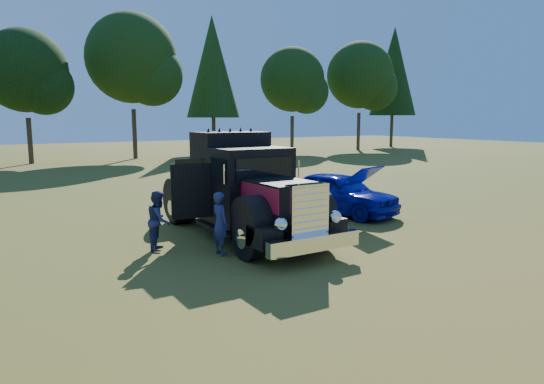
{
  "coord_description": "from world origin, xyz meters",
  "views": [
    {
      "loc": [
        -7.77,
        -10.9,
        3.41
      ],
      "look_at": [
        -0.88,
        0.2,
        1.41
      ],
      "focal_mm": 32.0,
      "sensor_mm": 36.0,
      "label": 1
    }
  ],
  "objects": [
    {
      "name": "diamond_t_truck",
      "position": [
        -1.24,
        1.11,
        1.28
      ],
      "size": [
        3.37,
        7.16,
        3.0
      ],
      "color": "black",
      "rests_on": "ground"
    },
    {
      "name": "treeline",
      "position": [
        -1.27,
        28.03,
        7.65
      ],
      "size": [
        72.1,
        24.04,
        13.84
      ],
      "color": "#2D2116",
      "rests_on": "ground"
    },
    {
      "name": "hotrod_coupe",
      "position": [
        3.26,
        2.35,
        0.76
      ],
      "size": [
        2.86,
        4.72,
        1.89
      ],
      "color": "#0F079E",
      "rests_on": "ground"
    },
    {
      "name": "spectator_near",
      "position": [
        -2.63,
        -0.16,
        0.8
      ],
      "size": [
        0.43,
        0.61,
        1.6
      ],
      "primitive_type": "imported",
      "rotation": [
        0.0,
        0.0,
        1.65
      ],
      "color": "#20244C",
      "rests_on": "ground"
    },
    {
      "name": "spectator_far",
      "position": [
        -3.78,
        1.11,
        0.78
      ],
      "size": [
        0.88,
        0.95,
        1.56
      ],
      "primitive_type": "imported",
      "rotation": [
        0.0,
        0.0,
        1.06
      ],
      "color": "#1E2F47",
      "rests_on": "ground"
    },
    {
      "name": "ground",
      "position": [
        0.0,
        0.0,
        0.0
      ],
      "size": [
        120.0,
        120.0,
        0.0
      ],
      "primitive_type": "plane",
      "color": "#374E17",
      "rests_on": "ground"
    }
  ]
}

